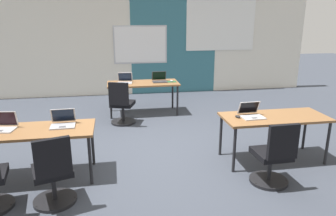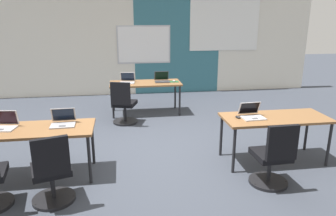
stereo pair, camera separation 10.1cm
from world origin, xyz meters
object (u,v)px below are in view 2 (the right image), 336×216
desk_near_right (275,121)px  laptop_near_right_inner (252,114)px  laptop_far_right (162,79)px  chair_near_right_inner (273,160)px  mouse_far_left (115,83)px  chair_far_left (124,106)px  chair_near_left_inner (52,175)px  laptop_near_left_end (3,125)px  laptop_near_left_inner (63,122)px  mouse_near_right_inner (238,117)px  mouse_far_right (174,81)px  desk_far_center (145,85)px  laptop_far_left (127,81)px  desk_near_left (34,133)px

desk_near_right → laptop_near_right_inner: size_ratio=4.61×
laptop_far_right → chair_near_right_inner: 3.74m
mouse_far_left → chair_far_left: chair_far_left is taller
chair_near_left_inner → laptop_near_left_end: bearing=-64.1°
laptop_far_right → laptop_near_left_inner: (-1.76, -2.75, -0.00)m
laptop_near_left_end → mouse_near_right_inner: bearing=7.8°
mouse_far_right → chair_far_left: 1.40m
laptop_far_right → mouse_far_right: size_ratio=3.25×
mouse_far_right → chair_near_left_inner: chair_near_left_inner is taller
mouse_near_right_inner → chair_near_right_inner: bearing=-73.6°
laptop_near_left_inner → mouse_far_left: laptop_near_left_inner is taller
laptop_near_left_end → mouse_far_left: (1.47, 2.70, -0.03)m
desk_far_center → mouse_near_right_inner: size_ratio=14.16×
desk_far_center → mouse_far_left: (-0.68, -0.02, 0.08)m
chair_near_left_inner → laptop_near_right_inner: size_ratio=2.65×
desk_far_center → laptop_far_left: 0.42m
desk_near_right → laptop_near_right_inner: bearing=176.5°
chair_far_left → mouse_near_right_inner: 2.70m
mouse_far_right → laptop_near_left_inner: (-2.03, -2.69, 0.03)m
desk_near_left → chair_far_left: bearing=59.6°
mouse_far_right → mouse_far_left: size_ratio=0.91×
laptop_near_left_inner → laptop_near_right_inner: 2.76m
laptop_near_right_inner → desk_far_center: bearing=113.3°
laptop_near_left_end → chair_near_right_inner: (3.54, -0.81, -0.39)m
desk_near_left → chair_far_left: (1.24, 2.11, -0.28)m
laptop_near_right_inner → chair_near_right_inner: size_ratio=0.38×
laptop_far_right → mouse_far_right: 0.27m
desk_near_right → laptop_far_right: laptop_far_right is taller
desk_near_left → chair_near_right_inner: 3.23m
desk_far_center → laptop_far_right: size_ratio=4.81×
laptop_near_left_end → laptop_far_left: laptop_near_left_end is taller
desk_near_left → laptop_far_left: laptop_far_left is taller
laptop_far_left → chair_near_right_inner: size_ratio=0.40×
mouse_far_right → laptop_near_left_end: size_ratio=0.28×
desk_near_left → laptop_near_left_end: (-0.41, 0.07, 0.11)m
laptop_far_right → chair_far_left: size_ratio=0.36×
laptop_far_right → laptop_near_left_inner: bearing=-122.2°
laptop_near_left_end → chair_far_left: (1.64, 2.04, -0.39)m
chair_near_left_inner → mouse_far_left: 3.61m
chair_far_left → chair_near_right_inner: bearing=142.2°
chair_near_left_inner → laptop_far_left: bearing=-122.5°
mouse_far_right → laptop_near_left_end: bearing=-136.0°
chair_near_right_inner → laptop_far_right: bearing=-76.2°
laptop_near_left_inner → laptop_far_left: 2.90m
laptop_near_left_inner → chair_far_left: laptop_near_left_inner is taller
laptop_far_right → laptop_far_left: 0.79m
chair_near_left_inner → chair_far_left: size_ratio=1.00×
desk_far_center → mouse_far_left: 0.69m
laptop_near_left_inner → mouse_far_left: size_ratio=3.03×
desk_far_center → chair_near_left_inner: bearing=-111.7°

